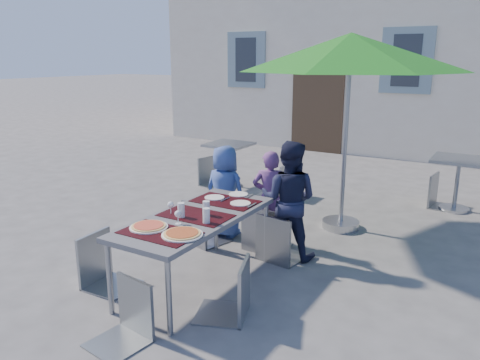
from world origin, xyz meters
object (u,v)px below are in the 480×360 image
Objects in this scene: child_0 at (225,191)px; chair_0 at (200,197)px; patio_umbrella at (351,53)px; bg_chair_r_0 at (281,160)px; chair_2 at (279,209)px; chair_3 at (100,229)px; child_2 at (289,200)px; pizza_near_right at (182,234)px; bg_chair_l_1 at (442,171)px; chair_5 at (123,277)px; chair_4 at (232,255)px; pizza_near_left at (149,226)px; cafe_table_0 at (229,156)px; child_1 at (270,198)px; bg_chair_l_0 at (211,154)px; cafe_table_1 at (458,173)px; chair_1 at (264,201)px; dining_table at (196,221)px.

child_0 reaches higher than chair_0.
bg_chair_r_0 is at bearing 144.90° from patio_umbrella.
chair_2 reaches higher than chair_3.
chair_3 is at bearing 40.72° from child_2.
bg_chair_l_1 reaches higher than pizza_near_right.
chair_2 is 1.09× the size of chair_5.
pizza_near_left is at bearing -167.52° from chair_4.
chair_4 is 1.03× the size of bg_chair_l_1.
cafe_table_0 is at bearing 111.88° from pizza_near_left.
chair_3 is (-1.32, -1.62, -0.08)m from child_2.
pizza_near_left is 0.37× the size of chair_5.
child_1 reaches higher than bg_chair_l_0.
bg_chair_r_0 is at bearing 115.23° from chair_2.
pizza_near_left is at bearing -107.35° from patio_umbrella.
chair_3 is at bearing 146.25° from chair_5.
pizza_near_right is 0.45× the size of cafe_table_1.
cafe_table_1 is (1.52, 3.04, -0.04)m from chair_2.
bg_chair_r_0 is at bearing 97.39° from pizza_near_left.
chair_5 is (0.66, -2.01, -0.05)m from chair_0.
cafe_table_1 is at bearing -127.51° from child_2.
bg_chair_l_1 is (1.12, 4.36, -0.02)m from chair_4.
chair_3 is (-0.96, -1.85, 0.02)m from child_1.
chair_2 is (0.29, -0.18, -0.01)m from chair_1.
patio_umbrella reaches higher than chair_3.
cafe_table_0 reaches higher than dining_table.
pizza_near_right is 0.47× the size of cafe_table_0.
chair_1 is at bearing 87.20° from chair_5.
chair_5 is at bearing -64.20° from bg_chair_l_0.
pizza_near_right is 1.65m from chair_0.
child_0 is 1.03m from chair_2.
chair_3 is 1.06× the size of bg_chair_l_0.
pizza_near_left is 0.44× the size of cafe_table_1.
pizza_near_right is 0.35× the size of chair_2.
bg_chair_r_0 is (0.17, 3.82, 0.01)m from chair_3.
chair_3 is 0.99× the size of bg_chair_r_0.
pizza_near_right is at bearing 1.19° from pizza_near_left.
child_1 is 0.53m from chair_2.
chair_0 is 3.90m from bg_chair_l_1.
chair_5 is (-0.57, -0.75, -0.03)m from chair_4.
child_1 is 1.52× the size of cafe_table_0.
bg_chair_l_0 is at bearing -62.49° from child_1.
chair_3 reaches higher than pizza_near_left.
dining_table is 0.72m from chair_4.
bg_chair_l_1 is (3.49, 0.60, 0.03)m from cafe_table_0.
cafe_table_0 is (-2.20, 2.47, -0.07)m from chair_2.
dining_table is at bearing 93.37° from chair_5.
cafe_table_1 is at bearing -146.18° from child_1.
child_2 is (0.99, -0.20, 0.09)m from child_0.
bg_chair_r_0 is at bearing 110.75° from chair_1.
child_2 is 1.41× the size of bg_chair_l_1.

